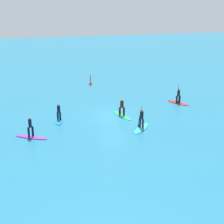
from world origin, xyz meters
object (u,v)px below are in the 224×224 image
(marker_buoy, at_px, (90,83))
(surfer_on_red_board, at_px, (178,100))
(surfer_on_blue_board, at_px, (59,117))
(surfer_on_teal_board, at_px, (141,124))
(surfer_on_purple_board, at_px, (31,133))
(surfer_on_green_board, at_px, (122,111))

(marker_buoy, bearing_deg, surfer_on_red_board, -48.91)
(surfer_on_red_board, bearing_deg, surfer_on_blue_board, -112.63)
(surfer_on_teal_board, height_order, surfer_on_red_board, surfer_on_red_board)
(surfer_on_purple_board, bearing_deg, surfer_on_blue_board, -99.43)
(surfer_on_green_board, distance_m, surfer_on_blue_board, 6.24)
(surfer_on_teal_board, relative_size, marker_buoy, 2.01)
(surfer_on_red_board, xyz_separation_m, marker_buoy, (-8.44, 9.68, -0.11))
(surfer_on_teal_board, distance_m, surfer_on_blue_board, 8.04)
(surfer_on_purple_board, bearing_deg, surfer_on_teal_board, -153.17)
(surfer_on_purple_board, height_order, surfer_on_red_board, surfer_on_red_board)
(surfer_on_purple_board, relative_size, surfer_on_red_board, 1.11)
(surfer_on_teal_board, height_order, surfer_on_blue_board, surfer_on_teal_board)
(surfer_on_green_board, xyz_separation_m, surfer_on_blue_board, (-6.24, -0.07, -0.09))
(surfer_on_purple_board, bearing_deg, surfer_on_red_board, -131.79)
(surfer_on_teal_board, xyz_separation_m, marker_buoy, (-2.39, 15.90, -0.23))
(surfer_on_purple_board, bearing_deg, marker_buoy, -88.27)
(surfer_on_green_board, distance_m, surfer_on_purple_board, 9.54)
(surfer_on_green_board, height_order, surfer_on_red_board, surfer_on_red_board)
(surfer_on_teal_board, height_order, surfer_on_green_board, surfer_on_teal_board)
(surfer_on_blue_board, bearing_deg, marker_buoy, -14.11)
(surfer_on_green_board, height_order, surfer_on_purple_board, surfer_on_purple_board)
(surfer_on_teal_board, relative_size, surfer_on_blue_board, 1.07)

